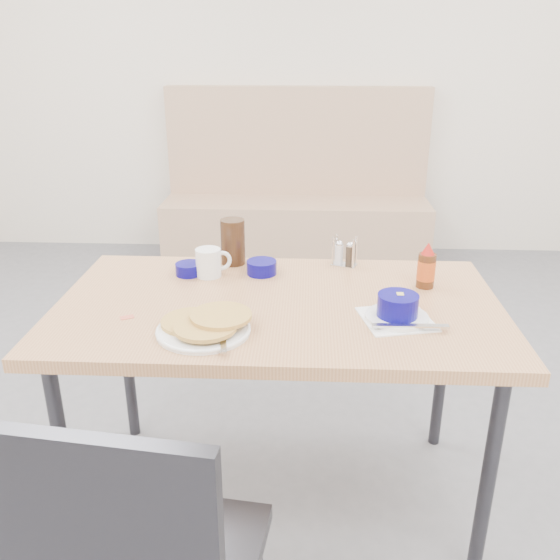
{
  "coord_description": "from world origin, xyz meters",
  "views": [
    {
      "loc": [
        0.09,
        -1.46,
        1.53
      ],
      "look_at": [
        0.0,
        0.29,
        0.82
      ],
      "focal_mm": 38.0,
      "sensor_mm": 36.0,
      "label": 1
    }
  ],
  "objects_px": {
    "booth_bench": "(296,211)",
    "amber_tumbler": "(233,242)",
    "dining_table": "(279,320)",
    "butter_bowl": "(262,267)",
    "coffee_mug": "(210,262)",
    "condiment_caddy": "(344,255)",
    "pancake_plate": "(205,326)",
    "syrup_bottle": "(426,268)",
    "creamer_bowl": "(189,269)",
    "grits_setting": "(398,309)"
  },
  "relations": [
    {
      "from": "butter_bowl",
      "to": "syrup_bottle",
      "type": "height_order",
      "value": "syrup_bottle"
    },
    {
      "from": "pancake_plate",
      "to": "syrup_bottle",
      "type": "height_order",
      "value": "syrup_bottle"
    },
    {
      "from": "amber_tumbler",
      "to": "syrup_bottle",
      "type": "relative_size",
      "value": 1.07
    },
    {
      "from": "dining_table",
      "to": "pancake_plate",
      "type": "xyz_separation_m",
      "value": [
        -0.2,
        -0.22,
        0.08
      ]
    },
    {
      "from": "pancake_plate",
      "to": "amber_tumbler",
      "type": "height_order",
      "value": "amber_tumbler"
    },
    {
      "from": "condiment_caddy",
      "to": "coffee_mug",
      "type": "bearing_deg",
      "value": -144.55
    },
    {
      "from": "dining_table",
      "to": "pancake_plate",
      "type": "distance_m",
      "value": 0.3
    },
    {
      "from": "dining_table",
      "to": "pancake_plate",
      "type": "bearing_deg",
      "value": -132.47
    },
    {
      "from": "booth_bench",
      "to": "coffee_mug",
      "type": "bearing_deg",
      "value": -96.17
    },
    {
      "from": "dining_table",
      "to": "syrup_bottle",
      "type": "distance_m",
      "value": 0.52
    },
    {
      "from": "booth_bench",
      "to": "syrup_bottle",
      "type": "height_order",
      "value": "booth_bench"
    },
    {
      "from": "coffee_mug",
      "to": "amber_tumbler",
      "type": "bearing_deg",
      "value": 62.61
    },
    {
      "from": "creamer_bowl",
      "to": "butter_bowl",
      "type": "bearing_deg",
      "value": 4.7
    },
    {
      "from": "butter_bowl",
      "to": "condiment_caddy",
      "type": "height_order",
      "value": "condiment_caddy"
    },
    {
      "from": "butter_bowl",
      "to": "amber_tumbler",
      "type": "xyz_separation_m",
      "value": [
        -0.11,
        0.1,
        0.06
      ]
    },
    {
      "from": "pancake_plate",
      "to": "condiment_caddy",
      "type": "distance_m",
      "value": 0.7
    },
    {
      "from": "coffee_mug",
      "to": "amber_tumbler",
      "type": "height_order",
      "value": "amber_tumbler"
    },
    {
      "from": "booth_bench",
      "to": "dining_table",
      "type": "xyz_separation_m",
      "value": [
        0.0,
        -2.53,
        0.35
      ]
    },
    {
      "from": "syrup_bottle",
      "to": "coffee_mug",
      "type": "bearing_deg",
      "value": 175.05
    },
    {
      "from": "coffee_mug",
      "to": "grits_setting",
      "type": "relative_size",
      "value": 0.48
    },
    {
      "from": "coffee_mug",
      "to": "condiment_caddy",
      "type": "distance_m",
      "value": 0.49
    },
    {
      "from": "coffee_mug",
      "to": "syrup_bottle",
      "type": "height_order",
      "value": "syrup_bottle"
    },
    {
      "from": "dining_table",
      "to": "amber_tumbler",
      "type": "xyz_separation_m",
      "value": [
        -0.18,
        0.34,
        0.15
      ]
    },
    {
      "from": "condiment_caddy",
      "to": "grits_setting",
      "type": "bearing_deg",
      "value": -53.38
    },
    {
      "from": "dining_table",
      "to": "amber_tumbler",
      "type": "distance_m",
      "value": 0.41
    },
    {
      "from": "grits_setting",
      "to": "creamer_bowl",
      "type": "relative_size",
      "value": 2.76
    },
    {
      "from": "butter_bowl",
      "to": "dining_table",
      "type": "bearing_deg",
      "value": -73.36
    },
    {
      "from": "dining_table",
      "to": "creamer_bowl",
      "type": "relative_size",
      "value": 15.11
    },
    {
      "from": "pancake_plate",
      "to": "amber_tumbler",
      "type": "relative_size",
      "value": 1.65
    },
    {
      "from": "syrup_bottle",
      "to": "pancake_plate",
      "type": "bearing_deg",
      "value": -151.92
    },
    {
      "from": "amber_tumbler",
      "to": "creamer_bowl",
      "type": "bearing_deg",
      "value": -139.96
    },
    {
      "from": "butter_bowl",
      "to": "amber_tumbler",
      "type": "distance_m",
      "value": 0.16
    },
    {
      "from": "dining_table",
      "to": "grits_setting",
      "type": "height_order",
      "value": "grits_setting"
    },
    {
      "from": "coffee_mug",
      "to": "butter_bowl",
      "type": "relative_size",
      "value": 1.17
    },
    {
      "from": "booth_bench",
      "to": "butter_bowl",
      "type": "relative_size",
      "value": 17.95
    },
    {
      "from": "creamer_bowl",
      "to": "syrup_bottle",
      "type": "xyz_separation_m",
      "value": [
        0.81,
        -0.07,
        0.05
      ]
    },
    {
      "from": "coffee_mug",
      "to": "condiment_caddy",
      "type": "bearing_deg",
      "value": 15.17
    },
    {
      "from": "coffee_mug",
      "to": "creamer_bowl",
      "type": "relative_size",
      "value": 1.34
    },
    {
      "from": "coffee_mug",
      "to": "syrup_bottle",
      "type": "relative_size",
      "value": 0.79
    },
    {
      "from": "creamer_bowl",
      "to": "amber_tumbler",
      "type": "relative_size",
      "value": 0.55
    },
    {
      "from": "booth_bench",
      "to": "pancake_plate",
      "type": "bearing_deg",
      "value": -94.11
    },
    {
      "from": "booth_bench",
      "to": "amber_tumbler",
      "type": "height_order",
      "value": "booth_bench"
    },
    {
      "from": "grits_setting",
      "to": "creamer_bowl",
      "type": "xyz_separation_m",
      "value": [
        -0.68,
        0.33,
        -0.01
      ]
    },
    {
      "from": "coffee_mug",
      "to": "butter_bowl",
      "type": "bearing_deg",
      "value": 9.28
    },
    {
      "from": "booth_bench",
      "to": "coffee_mug",
      "type": "relative_size",
      "value": 15.35
    },
    {
      "from": "pancake_plate",
      "to": "creamer_bowl",
      "type": "distance_m",
      "value": 0.45
    },
    {
      "from": "amber_tumbler",
      "to": "condiment_caddy",
      "type": "distance_m",
      "value": 0.41
    },
    {
      "from": "coffee_mug",
      "to": "pancake_plate",
      "type": "bearing_deg",
      "value": -82.87
    },
    {
      "from": "pancake_plate",
      "to": "syrup_bottle",
      "type": "relative_size",
      "value": 1.77
    },
    {
      "from": "coffee_mug",
      "to": "condiment_caddy",
      "type": "xyz_separation_m",
      "value": [
        0.47,
        0.13,
        -0.01
      ]
    }
  ]
}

